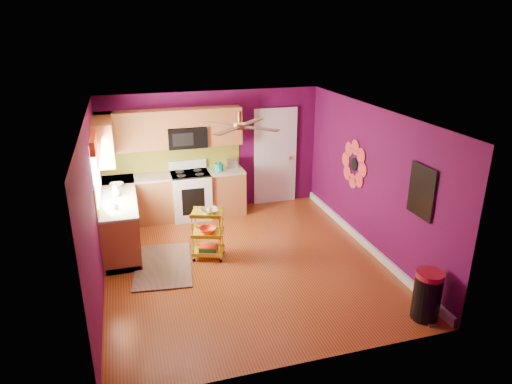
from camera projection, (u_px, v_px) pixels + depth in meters
name	position (u px, v px, depth m)	size (l,w,h in m)	color
ground	(245.00, 263.00, 7.64)	(5.00, 5.00, 0.00)	maroon
room_envelope	(245.00, 170.00, 7.07)	(4.54, 5.04, 2.52)	#52093F
lower_cabinets	(153.00, 207.00, 8.76)	(2.81, 2.31, 0.94)	brown
electric_range	(191.00, 194.00, 9.27)	(0.76, 0.66, 1.13)	white
upper_cabinetry	(151.00, 133.00, 8.63)	(2.80, 2.30, 1.26)	brown
left_window	(95.00, 157.00, 7.39)	(0.08, 1.35, 1.08)	white
panel_door	(275.00, 158.00, 9.85)	(0.95, 0.11, 2.15)	white
right_wall_art	(382.00, 175.00, 7.41)	(0.04, 2.74, 1.04)	black
ceiling_fan	(240.00, 125.00, 7.01)	(1.01, 1.01, 0.26)	#BF8C3F
shag_rug	(163.00, 265.00, 7.53)	(0.91, 1.48, 0.02)	black
rolling_cart	(208.00, 232.00, 7.65)	(0.61, 0.52, 0.93)	yellow
trash_can	(427.00, 295.00, 6.11)	(0.41, 0.43, 0.71)	black
teal_kettle	(219.00, 167.00, 9.21)	(0.18, 0.18, 0.21)	#128C7E
toaster	(232.00, 163.00, 9.45)	(0.22, 0.15, 0.18)	beige
soap_bottle_a	(115.00, 188.00, 8.00)	(0.09, 0.10, 0.21)	#EA3F72
soap_bottle_b	(116.00, 191.00, 7.88)	(0.15, 0.15, 0.19)	white
counter_dish	(117.00, 185.00, 8.37)	(0.25, 0.25, 0.06)	white
counter_cup	(114.00, 206.00, 7.36)	(0.13, 0.13, 0.10)	white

